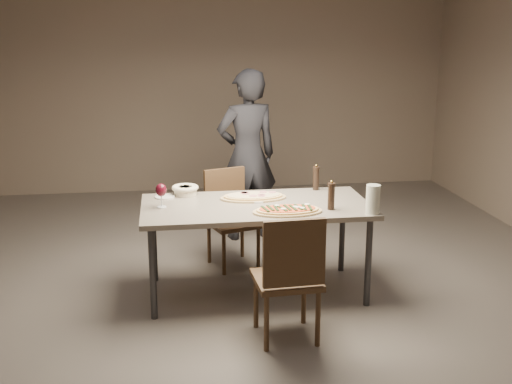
{
  "coord_description": "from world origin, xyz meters",
  "views": [
    {
      "loc": [
        -0.7,
        -4.83,
        2.13
      ],
      "look_at": [
        0.0,
        0.0,
        0.85
      ],
      "focal_mm": 45.0,
      "sensor_mm": 36.0,
      "label": 1
    }
  ],
  "objects": [
    {
      "name": "carafe",
      "position": [
        0.83,
        -0.38,
        0.86
      ],
      "size": [
        0.11,
        0.11,
        0.22
      ],
      "rotation": [
        0.0,
        0.0,
        0.42
      ],
      "color": "silver",
      "rests_on": "dining_table"
    },
    {
      "name": "diner",
      "position": [
        0.11,
        1.41,
        0.86
      ],
      "size": [
        0.7,
        0.54,
        1.72
      ],
      "primitive_type": "imported",
      "rotation": [
        0.0,
        0.0,
        3.37
      ],
      "color": "black",
      "rests_on": "ground"
    },
    {
      "name": "bread_basket",
      "position": [
        -0.54,
        0.37,
        0.8
      ],
      "size": [
        0.22,
        0.22,
        0.08
      ],
      "rotation": [
        0.0,
        0.0,
        0.01
      ],
      "color": "beige",
      "rests_on": "dining_table"
    },
    {
      "name": "pepper_mill_left",
      "position": [
        0.57,
        0.38,
        0.86
      ],
      "size": [
        0.06,
        0.06,
        0.22
      ],
      "rotation": [
        0.0,
        0.0,
        0.38
      ],
      "color": "black",
      "rests_on": "dining_table"
    },
    {
      "name": "side_plate",
      "position": [
        -0.71,
        0.31,
        0.76
      ],
      "size": [
        0.16,
        0.16,
        0.01
      ],
      "rotation": [
        0.0,
        0.0,
        0.1
      ],
      "color": "white",
      "rests_on": "dining_table"
    },
    {
      "name": "pepper_mill_right",
      "position": [
        0.55,
        -0.23,
        0.86
      ],
      "size": [
        0.06,
        0.06,
        0.23
      ],
      "rotation": [
        0.0,
        0.0,
        0.43
      ],
      "color": "black",
      "rests_on": "dining_table"
    },
    {
      "name": "zucchini_pizza",
      "position": [
        0.2,
        -0.26,
        0.77
      ],
      "size": [
        0.53,
        0.3,
        0.05
      ],
      "rotation": [
        0.0,
        0.0,
        -0.4
      ],
      "color": "tan",
      "rests_on": "dining_table"
    },
    {
      "name": "wine_glass",
      "position": [
        -0.74,
        0.02,
        0.88
      ],
      "size": [
        0.09,
        0.09,
        0.19
      ],
      "rotation": [
        0.0,
        0.0,
        0.21
      ],
      "color": "silver",
      "rests_on": "dining_table"
    },
    {
      "name": "room",
      "position": [
        0.0,
        0.0,
        1.4
      ],
      "size": [
        7.0,
        7.0,
        7.0
      ],
      "color": "#5C544F",
      "rests_on": "ground"
    },
    {
      "name": "oil_dish",
      "position": [
        0.02,
        0.07,
        0.76
      ],
      "size": [
        0.12,
        0.12,
        0.01
      ],
      "rotation": [
        0.0,
        0.0,
        0.21
      ],
      "color": "white",
      "rests_on": "dining_table"
    },
    {
      "name": "ham_pizza",
      "position": [
        0.0,
        0.17,
        0.77
      ],
      "size": [
        0.54,
        0.3,
        0.04
      ],
      "rotation": [
        0.0,
        0.0,
        -0.08
      ],
      "color": "tan",
      "rests_on": "dining_table"
    },
    {
      "name": "chair_far",
      "position": [
        -0.14,
        0.71,
        0.49
      ],
      "size": [
        0.52,
        0.52,
        0.87
      ],
      "rotation": [
        0.0,
        0.0,
        3.46
      ],
      "color": "#432E1C",
      "rests_on": "ground"
    },
    {
      "name": "chair_near",
      "position": [
        0.1,
        -0.88,
        0.52
      ],
      "size": [
        0.46,
        0.46,
        0.92
      ],
      "rotation": [
        0.0,
        0.0,
        0.05
      ],
      "color": "#432E1C",
      "rests_on": "ground"
    },
    {
      "name": "dining_table",
      "position": [
        0.0,
        0.0,
        0.69
      ],
      "size": [
        1.8,
        0.9,
        0.75
      ],
      "color": "slate",
      "rests_on": "ground"
    }
  ]
}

